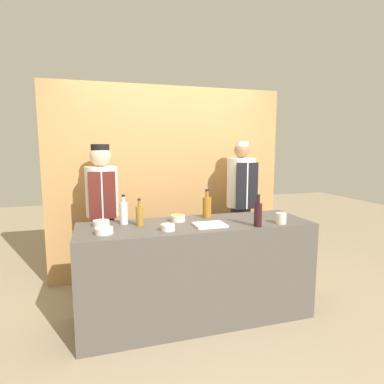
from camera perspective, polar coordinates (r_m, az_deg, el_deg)
ground_plane at (r=3.39m, az=0.73°, el=-21.23°), size 14.00×14.00×0.00m
cabinet_wall at (r=4.16m, az=-4.23°, el=1.70°), size 2.98×0.18×2.40m
counter at (r=3.19m, az=0.75°, el=-13.83°), size 2.19×0.71×0.94m
sauce_bowl_yellow at (r=3.12m, az=-2.54°, el=-4.62°), size 0.14×0.14×0.06m
sauce_bowl_purple at (r=2.79m, az=-4.32°, el=-6.23°), size 0.12×0.12×0.06m
sauce_bowl_white at (r=3.07m, az=-15.85°, el=-5.26°), size 0.15×0.15×0.05m
sauce_bowl_green at (r=2.77m, az=-15.37°, el=-6.59°), size 0.15×0.15×0.05m
cutting_board at (r=2.95m, az=3.17°, el=-5.84°), size 0.28×0.22×0.02m
bottle_amber at (r=3.27m, az=2.67°, el=-2.60°), size 0.09×0.09×0.29m
bottle_wine at (r=2.97m, az=11.65°, el=-3.83°), size 0.07×0.07×0.29m
bottle_clear at (r=3.06m, az=-12.03°, el=-3.60°), size 0.07×0.07×0.28m
bottle_vinegar at (r=2.97m, az=-9.31°, el=-4.09°), size 0.07×0.07×0.25m
cup_cream at (r=3.14m, az=15.56°, el=-4.52°), size 0.10×0.10×0.10m
chef_left at (r=3.70m, az=-15.59°, el=-3.69°), size 0.35×0.35×1.69m
chef_right at (r=4.08m, az=8.66°, el=-2.27°), size 0.35×0.35×1.72m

